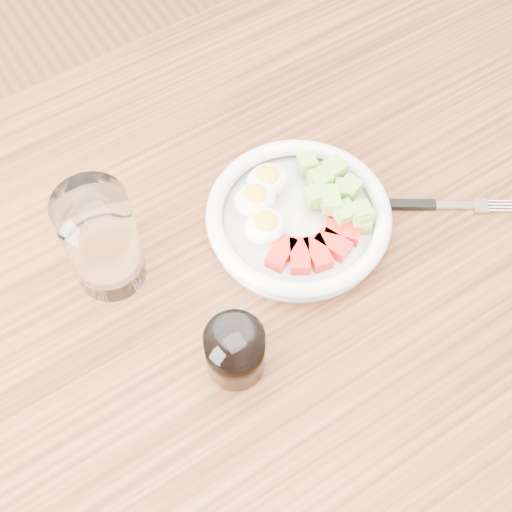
{
  "coord_description": "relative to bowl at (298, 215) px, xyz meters",
  "views": [
    {
      "loc": [
        -0.24,
        -0.36,
        1.56
      ],
      "look_at": [
        -0.01,
        0.01,
        0.8
      ],
      "focal_mm": 50.0,
      "sensor_mm": 36.0,
      "label": 1
    }
  ],
  "objects": [
    {
      "name": "ground",
      "position": [
        -0.07,
        -0.04,
        -0.79
      ],
      "size": [
        4.0,
        4.0,
        0.0
      ],
      "primitive_type": "plane",
      "color": "brown",
      "rests_on": "ground"
    },
    {
      "name": "dining_table",
      "position": [
        -0.07,
        -0.04,
        -0.12
      ],
      "size": [
        1.5,
        0.9,
        0.77
      ],
      "color": "brown",
      "rests_on": "ground"
    },
    {
      "name": "bowl",
      "position": [
        0.0,
        0.0,
        0.0
      ],
      "size": [
        0.24,
        0.24,
        0.06
      ],
      "color": "white",
      "rests_on": "dining_table"
    },
    {
      "name": "fork",
      "position": [
        0.15,
        -0.06,
        -0.02
      ],
      "size": [
        0.18,
        0.12,
        0.01
      ],
      "color": "black",
      "rests_on": "dining_table"
    },
    {
      "name": "water_glass",
      "position": [
        -0.24,
        0.07,
        0.06
      ],
      "size": [
        0.09,
        0.09,
        0.15
      ],
      "primitive_type": "cylinder",
      "color": "white",
      "rests_on": "dining_table"
    },
    {
      "name": "coffee_glass",
      "position": [
        -0.17,
        -0.12,
        0.02
      ],
      "size": [
        0.07,
        0.07,
        0.08
      ],
      "color": "white",
      "rests_on": "dining_table"
    }
  ]
}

